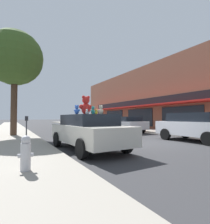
{
  "coord_description": "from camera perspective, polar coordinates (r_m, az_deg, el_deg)",
  "views": [
    {
      "loc": [
        -6.13,
        -7.44,
        1.36
      ],
      "look_at": [
        -1.32,
        1.41,
        1.69
      ],
      "focal_mm": 28.0,
      "sensor_mm": 36.0,
      "label": 1
    }
  ],
  "objects": [
    {
      "name": "ground_plane",
      "position": [
        9.74,
        11.0,
        -9.85
      ],
      "size": [
        260.0,
        260.0,
        0.0
      ],
      "primitive_type": "plane",
      "color": "#333335"
    },
    {
      "name": "sidewalk_near",
      "position": [
        7.55,
        -27.82,
        -11.38
      ],
      "size": [
        3.0,
        90.0,
        0.16
      ],
      "color": "gray",
      "rests_on": "ground_plane"
    },
    {
      "name": "sidewalk_far",
      "position": [
        14.31,
        30.06,
        -6.74
      ],
      "size": [
        3.0,
        90.0,
        0.16
      ],
      "color": "gray",
      "rests_on": "ground_plane"
    },
    {
      "name": "storefront_row",
      "position": [
        23.82,
        26.61,
        4.03
      ],
      "size": [
        13.19,
        34.71,
        7.45
      ],
      "color": "brown",
      "rests_on": "ground_plane"
    },
    {
      "name": "plush_art_car",
      "position": [
        7.49,
        -5.55,
        -6.09
      ],
      "size": [
        2.18,
        4.67,
        1.49
      ],
      "rotation": [
        0.0,
        0.0,
        0.05
      ],
      "color": "beige",
      "rests_on": "ground_plane"
    },
    {
      "name": "teddy_bear_giant",
      "position": [
        7.78,
        -6.28,
        2.11
      ],
      "size": [
        0.62,
        0.39,
        0.85
      ],
      "rotation": [
        0.0,
        0.0,
        3.19
      ],
      "color": "red",
      "rests_on": "plush_art_car"
    },
    {
      "name": "teddy_bear_teal",
      "position": [
        7.19,
        -3.96,
        0.49
      ],
      "size": [
        0.26,
        0.2,
        0.34
      ],
      "rotation": [
        0.0,
        0.0,
        3.58
      ],
      "color": "teal",
      "rests_on": "plush_art_car"
    },
    {
      "name": "teddy_bear_cream",
      "position": [
        7.18,
        -1.35,
        0.65
      ],
      "size": [
        0.29,
        0.19,
        0.39
      ],
      "rotation": [
        0.0,
        0.0,
        3.35
      ],
      "color": "beige",
      "rests_on": "plush_art_car"
    },
    {
      "name": "teddy_bear_pink",
      "position": [
        8.1,
        -2.57,
        -0.09
      ],
      "size": [
        0.16,
        0.18,
        0.25
      ],
      "rotation": [
        0.0,
        0.0,
        4.02
      ],
      "color": "pink",
      "rests_on": "plush_art_car"
    },
    {
      "name": "teddy_bear_blue",
      "position": [
        7.0,
        -9.19,
        0.71
      ],
      "size": [
        0.24,
        0.27,
        0.38
      ],
      "rotation": [
        0.0,
        0.0,
        2.22
      ],
      "color": "blue",
      "rests_on": "plush_art_car"
    },
    {
      "name": "teddy_bear_purple",
      "position": [
        8.36,
        -6.03,
        0.2
      ],
      "size": [
        0.24,
        0.24,
        0.36
      ],
      "rotation": [
        0.0,
        0.0,
        3.96
      ],
      "color": "purple",
      "rests_on": "plush_art_car"
    },
    {
      "name": "teddy_bear_yellow",
      "position": [
        7.36,
        -2.85,
        0.0
      ],
      "size": [
        0.13,
        0.17,
        0.23
      ],
      "rotation": [
        0.0,
        0.0,
        2.02
      ],
      "color": "yellow",
      "rests_on": "plush_art_car"
    },
    {
      "name": "teddy_bear_white",
      "position": [
        7.34,
        -5.92,
        0.02
      ],
      "size": [
        0.14,
        0.17,
        0.23
      ],
      "rotation": [
        0.0,
        0.0,
        2.12
      ],
      "color": "white",
      "rests_on": "plush_art_car"
    },
    {
      "name": "parked_car_far_left",
      "position": [
        11.31,
        27.31,
        -4.07
      ],
      "size": [
        2.09,
        4.26,
        1.63
      ],
      "color": "silver",
      "rests_on": "ground_plane"
    },
    {
      "name": "parked_car_far_center",
      "position": [
        16.41,
        6.2,
        -3.74
      ],
      "size": [
        2.15,
        4.67,
        1.45
      ],
      "color": "#B7B7BC",
      "rests_on": "ground_plane"
    },
    {
      "name": "street_tree",
      "position": [
        14.16,
        -27.39,
        15.29
      ],
      "size": [
        3.8,
        3.8,
        7.26
      ],
      "color": "#473323",
      "rests_on": "sidewalk_near"
    },
    {
      "name": "fire_hydrant",
      "position": [
        4.44,
        -24.48,
        -12.09
      ],
      "size": [
        0.33,
        0.22,
        0.79
      ],
      "color": "#B2B2B7",
      "rests_on": "sidewalk_near"
    },
    {
      "name": "parking_meter",
      "position": [
        9.23,
        -24.27,
        -4.1
      ],
      "size": [
        0.14,
        0.1,
        1.27
      ],
      "color": "#4C4C51",
      "rests_on": "sidewalk_near"
    }
  ]
}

